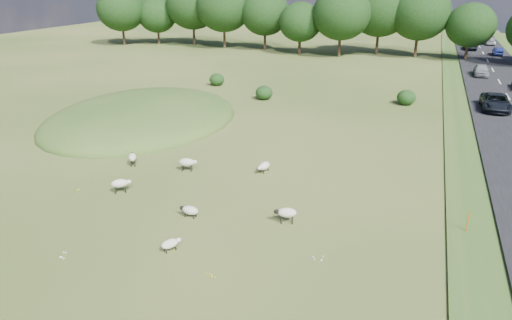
{
  "coord_description": "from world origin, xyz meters",
  "views": [
    {
      "loc": [
        11.61,
        -21.6,
        11.98
      ],
      "look_at": [
        2.0,
        4.0,
        1.0
      ],
      "focal_mm": 32.0,
      "sensor_mm": 36.0,
      "label": 1
    }
  ],
  "objects": [
    {
      "name": "sheep_2",
      "position": [
        1.39,
        -5.83,
        0.38
      ],
      "size": [
        0.84,
        1.05,
        0.6
      ],
      "rotation": [
        0.0,
        0.0,
        1.01
      ],
      "color": "beige",
      "rests_on": "ground"
    },
    {
      "name": "sheep_4",
      "position": [
        -6.44,
        2.48,
        0.59
      ],
      "size": [
        0.97,
        1.17,
        0.85
      ],
      "rotation": [
        0.0,
        0.0,
        2.18
      ],
      "color": "beige",
      "rests_on": "ground"
    },
    {
      "name": "treeline",
      "position": [
        -1.06,
        55.44,
        6.57
      ],
      "size": [
        96.28,
        14.66,
        11.7
      ],
      "color": "black",
      "rests_on": "ground"
    },
    {
      "name": "car_6",
      "position": [
        21.9,
        75.76,
        0.9
      ],
      "size": [
        1.82,
        4.48,
        1.3
      ],
      "primitive_type": "imported",
      "rotation": [
        0.0,
        0.0,
        3.14
      ],
      "color": "#AAADB2",
      "rests_on": "road"
    },
    {
      "name": "shrubs",
      "position": [
        -1.22,
        25.14,
        0.74
      ],
      "size": [
        23.43,
        6.14,
        1.52
      ],
      "color": "black",
      "rests_on": "ground"
    },
    {
      "name": "car_2",
      "position": [
        18.1,
        43.18,
        0.98
      ],
      "size": [
        1.73,
        4.3,
        1.46
      ],
      "primitive_type": "imported",
      "color": "#9A9EA2",
      "rests_on": "road"
    },
    {
      "name": "ground",
      "position": [
        0.0,
        20.0,
        0.0
      ],
      "size": [
        160.0,
        160.0,
        0.0
      ],
      "primitive_type": "plane",
      "color": "#314D18",
      "rests_on": "ground"
    },
    {
      "name": "sheep_1",
      "position": [
        0.69,
        -2.63,
        0.41
      ],
      "size": [
        1.13,
        0.53,
        0.65
      ],
      "rotation": [
        0.0,
        0.0,
        3.1
      ],
      "color": "beige",
      "rests_on": "ground"
    },
    {
      "name": "mound",
      "position": [
        -12.0,
        12.0,
        0.0
      ],
      "size": [
        16.0,
        20.0,
        4.0
      ],
      "primitive_type": "ellipsoid",
      "color": "#33561E",
      "rests_on": "ground"
    },
    {
      "name": "sheep_6",
      "position": [
        5.72,
        -1.42,
        0.6
      ],
      "size": [
        1.24,
        0.78,
        0.86
      ],
      "rotation": [
        0.0,
        0.0,
        3.43
      ],
      "color": "beige",
      "rests_on": "ground"
    },
    {
      "name": "sheep_3",
      "position": [
        2.38,
        4.49,
        0.44
      ],
      "size": [
        0.74,
        1.25,
        0.7
      ],
      "rotation": [
        0.0,
        0.0,
        4.49
      ],
      "color": "beige",
      "rests_on": "ground"
    },
    {
      "name": "sheep_5",
      "position": [
        -2.45,
        2.9,
        0.62
      ],
      "size": [
        1.28,
        0.78,
        0.89
      ],
      "rotation": [
        0.0,
        0.0,
        0.26
      ],
      "color": "beige",
      "rests_on": "ground"
    },
    {
      "name": "car_5",
      "position": [
        18.1,
        25.86,
        0.99
      ],
      "size": [
        2.45,
        5.32,
        1.48
      ],
      "primitive_type": "imported",
      "color": "black",
      "rests_on": "road"
    },
    {
      "name": "marker_post",
      "position": [
        14.5,
        0.76,
        0.6
      ],
      "size": [
        0.06,
        0.06,
        1.2
      ],
      "primitive_type": "cylinder",
      "color": "#D8590C",
      "rests_on": "ground"
    },
    {
      "name": "road",
      "position": [
        20.0,
        30.0,
        0.12
      ],
      "size": [
        8.0,
        150.0,
        0.25
      ],
      "primitive_type": "cube",
      "color": "black",
      "rests_on": "ground"
    },
    {
      "name": "sheep_0",
      "position": [
        -4.61,
        -1.39,
        0.59
      ],
      "size": [
        1.16,
        1.01,
        0.85
      ],
      "rotation": [
        0.0,
        0.0,
        0.65
      ],
      "color": "beige",
      "rests_on": "ground"
    },
    {
      "name": "car_0",
      "position": [
        18.1,
        67.23,
        0.88
      ],
      "size": [
        2.09,
        4.54,
        1.26
      ],
      "primitive_type": "imported",
      "color": "black",
      "rests_on": "road"
    },
    {
      "name": "car_3",
      "position": [
        21.9,
        62.3,
        0.86
      ],
      "size": [
        1.3,
        3.71,
        1.22
      ],
      "primitive_type": "imported",
      "rotation": [
        0.0,
        0.0,
        3.14
      ],
      "color": "navy",
      "rests_on": "road"
    }
  ]
}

